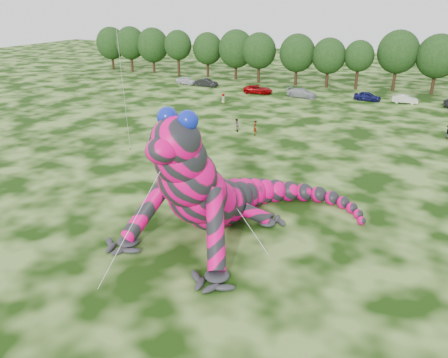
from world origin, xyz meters
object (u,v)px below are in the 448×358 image
tree_0 (112,48)px  tree_7 (297,60)px  tree_3 (178,53)px  tree_9 (358,65)px  spectator_4 (223,98)px  tree_2 (153,50)px  spectator_0 (255,128)px  tree_8 (328,63)px  car_4 (368,96)px  tree_10 (397,61)px  inflatable_gecko (221,162)px  tree_6 (259,58)px  car_2 (258,89)px  tree_11 (437,64)px  car_0 (186,80)px  car_1 (206,83)px  car_3 (302,93)px  spectator_1 (237,125)px  car_5 (405,99)px  tree_4 (208,55)px  tree_5 (236,55)px  tree_1 (131,49)px

tree_0 → tree_7: (44.48, -2.43, -0.02)m
tree_3 → tree_7: bearing=-0.6°
tree_0 → tree_9: 55.66m
spectator_4 → tree_2: bearing=-12.4°
spectator_0 → spectator_4: size_ratio=1.18×
tree_8 → car_4: tree_8 is taller
tree_8 → tree_9: bearing=3.9°
tree_10 → tree_0: bearing=179.4°
inflatable_gecko → tree_6: bearing=116.1°
inflatable_gecko → spectator_0: size_ratio=10.38×
tree_0 → tree_10: bearing=-0.6°
car_2 → inflatable_gecko: bearing=-172.1°
tree_8 → tree_11: (18.00, 1.21, 0.56)m
car_0 → car_4: (33.91, -0.92, -0.01)m
tree_10 → car_1: size_ratio=2.42×
car_2 → car_3: bearing=-99.5°
tree_6 → spectator_4: size_ratio=6.08×
tree_6 → car_0: 14.78m
tree_11 → spectator_1: size_ratio=6.16×
tree_2 → tree_8: tree_2 is taller
inflatable_gecko → tree_2: 72.34m
tree_2 → car_4: bearing=-12.5°
car_1 → car_3: bearing=-94.1°
tree_9 → car_1: tree_9 is taller
car_4 → car_5: (5.67, 0.50, -0.08)m
tree_4 → car_2: bearing=-37.9°
tree_6 → tree_8: tree_6 is taller
tree_2 → tree_5: 19.90m
car_5 → car_1: bearing=87.5°
tree_1 → car_4: (52.63, -9.80, -4.18)m
tree_5 → car_3: (17.01, -12.05, -4.15)m
tree_3 → car_2: 24.55m
car_3 → tree_9: bearing=-22.4°
tree_6 → car_5: (27.50, -7.93, -4.10)m
tree_1 → tree_11: 62.14m
car_2 → spectator_4: (-2.36, -9.63, 0.08)m
spectator_1 → tree_11: bearing=109.7°
tree_0 → tree_5: 31.44m
tree_9 → car_2: size_ratio=1.71×
tree_0 → tree_7: bearing=-3.1°
car_1 → tree_8: bearing=-65.5°
tree_5 → tree_6: tree_5 is taller
tree_1 → car_0: (18.72, -8.87, -4.18)m
tree_11 → car_3: 23.53m
car_0 → tree_2: bearing=66.2°
tree_0 → spectator_0: size_ratio=5.17×
tree_7 → car_5: size_ratio=2.43×
car_3 → spectator_1: 23.49m
tree_3 → tree_11: size_ratio=0.94×
car_2 → tree_5: bearing=28.8°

